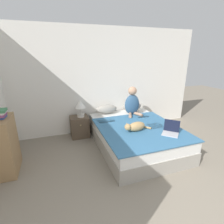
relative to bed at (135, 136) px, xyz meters
The scene contains 10 objects.
wall_back 1.59m from the bed, 111.74° to the left, with size 5.23×0.05×2.55m.
bed is the anchor object (origin of this frame).
pillow_near 1.05m from the bed, 110.78° to the left, with size 0.52×0.25×0.22m.
pillow_far 1.05m from the bed, 69.23° to the left, with size 0.52×0.25×0.22m.
person_sitting 0.87m from the bed, 71.42° to the left, with size 0.38×0.37×0.69m.
cat_tabby 0.48m from the bed, 117.07° to the right, with size 0.58×0.25×0.19m.
laptop_open 0.80m from the bed, 54.72° to the right, with size 0.39×0.39×0.24m.
nightstand 1.37m from the bed, 140.32° to the left, with size 0.42×0.40×0.51m.
table_lamp 1.43m from the bed, 140.06° to the left, with size 0.25×0.25×0.40m.
bookshelf 2.42m from the bed, behind, with size 0.26×0.62×0.97m.
Camera 1 is at (-1.14, -0.65, 1.94)m, focal length 28.00 mm.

